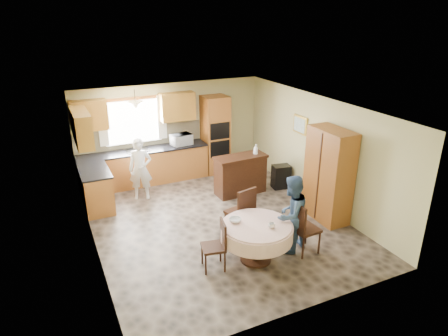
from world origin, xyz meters
The scene contains 36 objects.
floor centered at (0.00, 0.00, 0.00)m, with size 5.00×6.00×0.01m, color brown.
ceiling centered at (0.00, 0.00, 2.50)m, with size 5.00×6.00×0.01m, color white.
wall_back centered at (0.00, 3.00, 1.25)m, with size 5.00×0.02×2.50m, color tan.
wall_front centered at (0.00, -3.00, 1.25)m, with size 5.00×0.02×2.50m, color tan.
wall_left centered at (-2.50, 0.00, 1.25)m, with size 0.02×6.00×2.50m, color tan.
wall_right centered at (2.50, 0.00, 1.25)m, with size 0.02×6.00×2.50m, color tan.
window centered at (-1.00, 2.98, 1.60)m, with size 1.40×0.03×1.10m, color white.
curtain_left centered at (-1.75, 2.93, 1.65)m, with size 0.22×0.02×1.15m, color white.
curtain_right centered at (-0.25, 2.93, 1.65)m, with size 0.22×0.02×1.15m, color white.
base_cab_back centered at (-0.85, 2.70, 0.44)m, with size 3.30×0.60×0.88m, color #BF7233.
counter_back centered at (-0.85, 2.70, 0.90)m, with size 3.30×0.64×0.04m, color black.
base_cab_left centered at (-2.20, 1.80, 0.44)m, with size 0.60×1.20×0.88m, color #BF7233.
counter_left centered at (-2.20, 1.80, 0.90)m, with size 0.64×1.20×0.04m, color black.
backsplash centered at (-0.85, 2.99, 1.18)m, with size 3.30×0.02×0.55m, color tan.
wall_cab_left centered at (-2.05, 2.83, 1.91)m, with size 0.85×0.33×0.72m, color #A8752A.
wall_cab_right centered at (0.15, 2.83, 1.91)m, with size 0.90×0.33×0.72m, color #A8752A.
wall_cab_side centered at (-2.33, 1.80, 1.91)m, with size 0.33×1.20×0.72m, color #A8752A.
oven_tower centered at (1.15, 2.69, 1.06)m, with size 0.66×0.62×2.12m, color #BF7233.
oven_upper centered at (1.15, 2.38, 1.25)m, with size 0.56×0.01×0.45m, color black.
oven_lower centered at (1.15, 2.38, 0.75)m, with size 0.56×0.01×0.45m, color black.
pendant centered at (-1.00, 2.50, 2.12)m, with size 0.36×0.36×0.18m, color beige.
sideboard centered at (1.11, 1.10, 0.46)m, with size 1.28×0.53×0.91m, color #391D0F.
space_heater centered at (2.20, 0.95, 0.30)m, with size 0.44×0.31×0.60m, color black.
cupboard centered at (2.22, -0.79, 1.00)m, with size 0.52×1.05×2.00m, color #BF7233.
dining_table centered at (0.07, -1.56, 0.57)m, with size 1.29×1.29×0.73m.
chair_left centered at (-0.65, -1.47, 0.50)m, with size 0.46×0.46×0.90m.
chair_back centered at (0.21, -0.75, 0.60)m, with size 0.56×0.56×1.08m.
chair_right centered at (0.95, -1.70, 0.56)m, with size 0.47×0.47×1.02m.
framed_picture centered at (2.47, 0.67, 1.70)m, with size 0.06×0.51×0.42m.
microwave centered at (0.16, 2.65, 1.07)m, with size 0.52×0.36×0.29m, color silver.
person_sink centered at (-1.15, 1.85, 0.75)m, with size 0.54×0.36×1.49m, color silver.
person_dining centered at (0.80, -1.54, 0.75)m, with size 0.73×0.57×1.50m, color #314A6C.
bowl_sideboard centered at (0.80, 1.10, 0.94)m, with size 0.22×0.22×0.06m, color #B2B2B2.
bottle_sideboard centered at (1.52, 1.10, 1.06)m, with size 0.12×0.12×0.30m, color silver.
cup_table centered at (0.24, -1.77, 0.78)m, with size 0.12×0.12×0.09m, color #B2B2B2.
bowl_table centered at (-0.24, -1.32, 0.77)m, with size 0.22×0.22×0.07m, color #B2B2B2.
Camera 1 is at (-3.04, -6.88, 4.24)m, focal length 32.00 mm.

